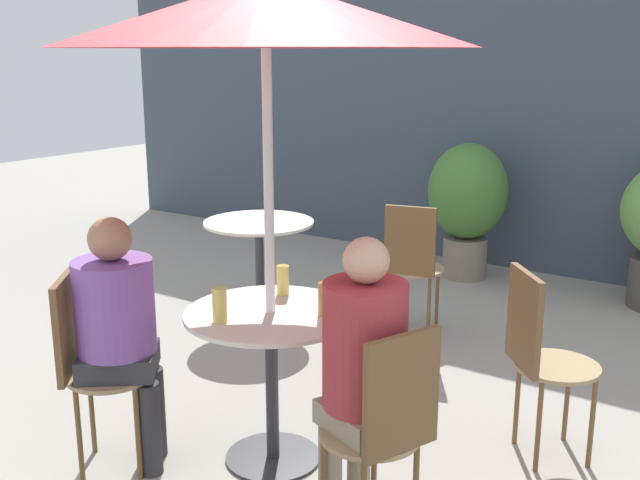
{
  "coord_description": "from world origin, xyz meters",
  "views": [
    {
      "loc": [
        1.75,
        -2.31,
        1.88
      ],
      "look_at": [
        -0.22,
        0.62,
        0.99
      ],
      "focal_mm": 42.0,
      "sensor_mm": 36.0,
      "label": 1
    }
  ],
  "objects_px": {
    "potted_plant_0": "(467,199)",
    "bistro_chair_0": "(88,355)",
    "seated_person_1": "(362,363)",
    "beer_glass_0": "(283,280)",
    "umbrella": "(266,14)",
    "cafe_table_far": "(259,248)",
    "bistro_chair_4": "(413,259)",
    "beer_glass_1": "(220,305)",
    "beer_glass_2": "(325,299)",
    "seated_person_0": "(119,322)",
    "cafe_table_near": "(271,349)",
    "bistro_chair_1": "(386,421)",
    "bistro_chair_3": "(540,348)"
  },
  "relations": [
    {
      "from": "seated_person_1",
      "to": "umbrella",
      "type": "relative_size",
      "value": 0.56
    },
    {
      "from": "seated_person_1",
      "to": "beer_glass_2",
      "type": "xyz_separation_m",
      "value": [
        -0.4,
        0.34,
        0.08
      ]
    },
    {
      "from": "cafe_table_far",
      "to": "bistro_chair_0",
      "type": "xyz_separation_m",
      "value": [
        0.56,
        -1.94,
        0.01
      ]
    },
    {
      "from": "seated_person_1",
      "to": "bistro_chair_4",
      "type": "bearing_deg",
      "value": -136.63
    },
    {
      "from": "bistro_chair_4",
      "to": "beer_glass_0",
      "type": "relative_size",
      "value": 6.33
    },
    {
      "from": "bistro_chair_4",
      "to": "seated_person_0",
      "type": "height_order",
      "value": "seated_person_0"
    },
    {
      "from": "seated_person_0",
      "to": "beer_glass_0",
      "type": "height_order",
      "value": "seated_person_0"
    },
    {
      "from": "seated_person_0",
      "to": "beer_glass_2",
      "type": "distance_m",
      "value": 0.92
    },
    {
      "from": "cafe_table_near",
      "to": "seated_person_1",
      "type": "bearing_deg",
      "value": -21.49
    },
    {
      "from": "beer_glass_0",
      "to": "beer_glass_1",
      "type": "relative_size",
      "value": 0.94
    },
    {
      "from": "potted_plant_0",
      "to": "bistro_chair_4",
      "type": "bearing_deg",
      "value": -79.99
    },
    {
      "from": "umbrella",
      "to": "potted_plant_0",
      "type": "bearing_deg",
      "value": 97.67
    },
    {
      "from": "bistro_chair_0",
      "to": "cafe_table_near",
      "type": "bearing_deg",
      "value": -90.0
    },
    {
      "from": "bistro_chair_3",
      "to": "seated_person_0",
      "type": "bearing_deg",
      "value": 84.88
    },
    {
      "from": "seated_person_0",
      "to": "beer_glass_0",
      "type": "distance_m",
      "value": 0.78
    },
    {
      "from": "bistro_chair_4",
      "to": "umbrella",
      "type": "distance_m",
      "value": 2.3
    },
    {
      "from": "beer_glass_2",
      "to": "bistro_chair_3",
      "type": "bearing_deg",
      "value": 37.93
    },
    {
      "from": "bistro_chair_1",
      "to": "umbrella",
      "type": "relative_size",
      "value": 0.42
    },
    {
      "from": "beer_glass_1",
      "to": "beer_glass_2",
      "type": "xyz_separation_m",
      "value": [
        0.33,
        0.32,
        -0.0
      ]
    },
    {
      "from": "bistro_chair_3",
      "to": "bistro_chair_4",
      "type": "relative_size",
      "value": 1.0
    },
    {
      "from": "cafe_table_near",
      "to": "umbrella",
      "type": "height_order",
      "value": "umbrella"
    },
    {
      "from": "beer_glass_0",
      "to": "bistro_chair_1",
      "type": "bearing_deg",
      "value": -31.42
    },
    {
      "from": "seated_person_0",
      "to": "beer_glass_2",
      "type": "relative_size",
      "value": 7.84
    },
    {
      "from": "seated_person_0",
      "to": "beer_glass_0",
      "type": "bearing_deg",
      "value": -72.0
    },
    {
      "from": "bistro_chair_4",
      "to": "beer_glass_1",
      "type": "relative_size",
      "value": 5.98
    },
    {
      "from": "cafe_table_near",
      "to": "beer_glass_2",
      "type": "xyz_separation_m",
      "value": [
        0.23,
        0.1,
        0.26
      ]
    },
    {
      "from": "beer_glass_1",
      "to": "beer_glass_0",
      "type": "bearing_deg",
      "value": 89.56
    },
    {
      "from": "bistro_chair_4",
      "to": "seated_person_0",
      "type": "xyz_separation_m",
      "value": [
        -0.36,
        -2.17,
        0.15
      ]
    },
    {
      "from": "seated_person_1",
      "to": "beer_glass_0",
      "type": "distance_m",
      "value": 0.88
    },
    {
      "from": "bistro_chair_4",
      "to": "beer_glass_2",
      "type": "height_order",
      "value": "bistro_chair_4"
    },
    {
      "from": "seated_person_1",
      "to": "cafe_table_near",
      "type": "bearing_deg",
      "value": -90.0
    },
    {
      "from": "umbrella",
      "to": "beer_glass_2",
      "type": "bearing_deg",
      "value": 22.5
    },
    {
      "from": "beer_glass_0",
      "to": "bistro_chair_0",
      "type": "bearing_deg",
      "value": -126.37
    },
    {
      "from": "cafe_table_far",
      "to": "bistro_chair_3",
      "type": "height_order",
      "value": "bistro_chair_3"
    },
    {
      "from": "bistro_chair_1",
      "to": "bistro_chair_3",
      "type": "bearing_deg",
      "value": -172.3
    },
    {
      "from": "beer_glass_0",
      "to": "umbrella",
      "type": "height_order",
      "value": "umbrella"
    },
    {
      "from": "bistro_chair_1",
      "to": "beer_glass_0",
      "type": "relative_size",
      "value": 6.33
    },
    {
      "from": "potted_plant_0",
      "to": "seated_person_1",
      "type": "bearing_deg",
      "value": -73.07
    },
    {
      "from": "cafe_table_far",
      "to": "seated_person_0",
      "type": "height_order",
      "value": "seated_person_0"
    },
    {
      "from": "seated_person_1",
      "to": "beer_glass_1",
      "type": "xyz_separation_m",
      "value": [
        -0.73,
        0.02,
        0.08
      ]
    },
    {
      "from": "bistro_chair_1",
      "to": "beer_glass_0",
      "type": "bearing_deg",
      "value": -99.92
    },
    {
      "from": "seated_person_0",
      "to": "bistro_chair_4",
      "type": "bearing_deg",
      "value": -47.83
    },
    {
      "from": "potted_plant_0",
      "to": "bistro_chair_0",
      "type": "bearing_deg",
      "value": -93.11
    },
    {
      "from": "beer_glass_1",
      "to": "bistro_chair_1",
      "type": "bearing_deg",
      "value": -5.01
    },
    {
      "from": "bistro_chair_4",
      "to": "seated_person_0",
      "type": "bearing_deg",
      "value": 67.64
    },
    {
      "from": "bistro_chair_0",
      "to": "seated_person_0",
      "type": "bearing_deg",
      "value": -90.0
    },
    {
      "from": "bistro_chair_3",
      "to": "beer_glass_0",
      "type": "height_order",
      "value": "bistro_chair_3"
    },
    {
      "from": "umbrella",
      "to": "bistro_chair_4",
      "type": "bearing_deg",
      "value": 95.61
    },
    {
      "from": "bistro_chair_1",
      "to": "seated_person_1",
      "type": "relative_size",
      "value": 0.75
    },
    {
      "from": "potted_plant_0",
      "to": "umbrella",
      "type": "xyz_separation_m",
      "value": [
        0.44,
        -3.27,
        1.35
      ]
    }
  ]
}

